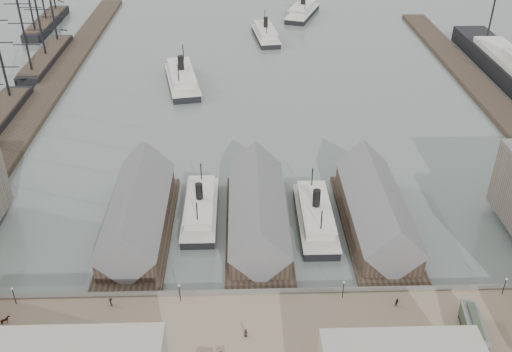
{
  "coord_description": "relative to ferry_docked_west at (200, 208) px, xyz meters",
  "views": [
    {
      "loc": [
        -3.28,
        -84.85,
        76.52
      ],
      "look_at": [
        0.0,
        30.0,
        6.0
      ],
      "focal_mm": 40.0,
      "sensor_mm": 36.0,
      "label": 1
    }
  ],
  "objects": [
    {
      "name": "ground",
      "position": [
        13.0,
        -22.81,
        -2.12
      ],
      "size": [
        900.0,
        900.0,
        0.0
      ],
      "primitive_type": "plane",
      "color": "#505C58",
      "rests_on": "ground"
    },
    {
      "name": "seawall",
      "position": [
        13.0,
        -28.01,
        -0.97
      ],
      "size": [
        180.0,
        1.2,
        2.3
      ],
      "primitive_type": "cube",
      "color": "#59544C",
      "rests_on": "ground"
    },
    {
      "name": "west_wharf",
      "position": [
        -55.0,
        77.19,
        -1.32
      ],
      "size": [
        10.0,
        220.0,
        1.6
      ],
      "primitive_type": "cube",
      "color": "#2D231C",
      "rests_on": "ground"
    },
    {
      "name": "east_wharf",
      "position": [
        91.0,
        67.19,
        -1.32
      ],
      "size": [
        10.0,
        180.0,
        1.6
      ],
      "primitive_type": "cube",
      "color": "#2D231C",
      "rests_on": "ground"
    },
    {
      "name": "ferry_shed_west",
      "position": [
        -13.0,
        -5.93,
        2.52
      ],
      "size": [
        14.0,
        42.0,
        12.6
      ],
      "color": "#2D231C",
      "rests_on": "ground"
    },
    {
      "name": "ferry_shed_center",
      "position": [
        13.0,
        -5.93,
        2.52
      ],
      "size": [
        14.0,
        42.0,
        12.6
      ],
      "color": "#2D231C",
      "rests_on": "ground"
    },
    {
      "name": "ferry_shed_east",
      "position": [
        39.0,
        -5.93,
        2.52
      ],
      "size": [
        14.0,
        42.0,
        12.6
      ],
      "color": "#2D231C",
      "rests_on": "ground"
    },
    {
      "name": "lamp_post_far_w",
      "position": [
        -32.0,
        -29.81,
        2.6
      ],
      "size": [
        0.44,
        0.44,
        3.92
      ],
      "color": "black",
      "rests_on": "quay"
    },
    {
      "name": "lamp_post_near_w",
      "position": [
        -2.0,
        -29.81,
        2.6
      ],
      "size": [
        0.44,
        0.44,
        3.92
      ],
      "color": "black",
      "rests_on": "quay"
    },
    {
      "name": "lamp_post_near_e",
      "position": [
        28.0,
        -29.81,
        2.6
      ],
      "size": [
        0.44,
        0.44,
        3.92
      ],
      "color": "black",
      "rests_on": "quay"
    },
    {
      "name": "lamp_post_far_e",
      "position": [
        58.0,
        -29.81,
        2.6
      ],
      "size": [
        0.44,
        0.44,
        3.92
      ],
      "color": "black",
      "rests_on": "quay"
    },
    {
      "name": "ferry_docked_west",
      "position": [
        0.0,
        0.0,
        0.0
      ],
      "size": [
        7.59,
        25.3,
        9.04
      ],
      "color": "black",
      "rests_on": "ground"
    },
    {
      "name": "ferry_docked_east",
      "position": [
        26.0,
        -3.97,
        0.1
      ],
      "size": [
        7.95,
        26.5,
        9.46
      ],
      "color": "black",
      "rests_on": "ground"
    },
    {
      "name": "ferry_open_near",
      "position": [
        -10.5,
        77.79,
        0.52
      ],
      "size": [
        15.19,
        32.76,
        11.27
      ],
      "rotation": [
        0.0,
        0.0,
        0.19
      ],
      "color": "black",
      "rests_on": "ground"
    },
    {
      "name": "ferry_open_mid",
      "position": [
        20.5,
        127.58,
        0.2
      ],
      "size": [
        11.7,
        28.48,
        9.88
      ],
      "rotation": [
        0.0,
        0.0,
        0.13
      ],
      "color": "black",
      "rests_on": "ground"
    },
    {
      "name": "ferry_open_far",
      "position": [
        39.33,
        160.77,
        0.49
      ],
      "size": [
        19.48,
        32.42,
        11.11
      ],
      "rotation": [
        0.0,
        0.0,
        -0.35
      ],
      "color": "black",
      "rests_on": "ground"
    },
    {
      "name": "sailing_ship_mid",
      "position": [
        -63.52,
        101.01,
        0.32
      ],
      "size": [
        8.29,
        47.9,
        34.08
      ],
      "color": "black",
      "rests_on": "ground"
    },
    {
      "name": "sailing_ship_far",
      "position": [
        -76.61,
        147.66,
        0.35
      ],
      "size": [
        8.32,
        46.2,
        34.19
      ],
      "color": "black",
      "rests_on": "ground"
    },
    {
      "name": "tram",
      "position": [
        48.42,
        -40.27,
        1.82
      ],
      "size": [
        4.06,
        10.89,
        3.78
      ],
      "rotation": [
        0.0,
        0.0,
        -0.13
      ],
      "color": "black",
      "rests_on": "quay"
    },
    {
      "name": "horse_cart_left",
      "position": [
        -32.96,
        -34.64,
        0.66
      ],
      "size": [
        4.68,
        1.74,
        1.5
      ],
      "rotation": [
        0.0,
        0.0,
        1.49
      ],
      "color": "black",
      "rests_on": "quay"
    },
    {
      "name": "pedestrian_1",
      "position": [
        -21.19,
        -41.37,
        0.76
      ],
      "size": [
        0.93,
        0.77,
        1.75
      ],
      "primitive_type": "imported",
      "rotation": [
        0.0,
        0.0,
        6.16
      ],
      "color": "black",
      "rests_on": "quay"
    },
    {
      "name": "pedestrian_2",
      "position": [
        -14.44,
        -30.81,
        0.77
      ],
      "size": [
        1.19,
        1.32,
        1.78
      ],
      "primitive_type": "imported",
      "rotation": [
        0.0,
        0.0,
        2.16
      ],
      "color": "black",
      "rests_on": "quay"
    },
    {
      "name": "pedestrian_4",
      "position": [
        9.95,
        -38.84,
        0.69
      ],
      "size": [
        0.85,
        0.61,
        1.62
      ],
      "primitive_type": "imported",
      "rotation": [
        0.0,
        0.0,
        3.02
      ],
      "color": "black",
      "rests_on": "quay"
    },
    {
      "name": "pedestrian_6",
      "position": [
        37.53,
        -32.37,
        0.75
      ],
      "size": [
        0.96,
        0.82,
        1.73
      ],
      "primitive_type": "imported",
      "rotation": [
        0.0,
        0.0,
        0.22
      ],
      "color": "black",
      "rests_on": "quay"
    }
  ]
}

